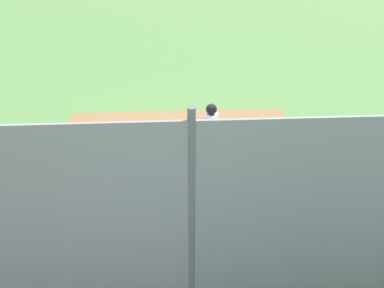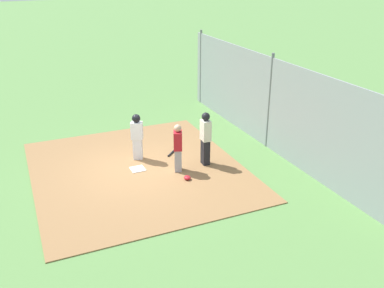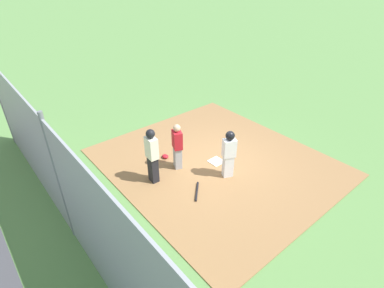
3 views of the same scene
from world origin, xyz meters
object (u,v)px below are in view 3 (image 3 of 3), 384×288
object	(u,v)px
catcher_mask	(165,156)
catcher	(177,146)
baseball_bat	(197,191)
runner	(229,152)
umpire	(152,155)
home_plate	(216,161)

from	to	relation	value
catcher_mask	catcher	bearing A→B (deg)	1.76
catcher	baseball_bat	bearing A→B (deg)	-82.51
runner	baseball_bat	bearing A→B (deg)	114.24
catcher	runner	bearing A→B (deg)	-34.34
catcher	umpire	bearing A→B (deg)	-152.94
umpire	home_plate	bearing A→B (deg)	-9.76
runner	umpire	bearing A→B (deg)	80.64
home_plate	catcher_mask	distance (m)	1.74
home_plate	catcher	world-z (taller)	catcher
runner	baseball_bat	xyz separation A→B (m)	(0.00, -1.25, -0.86)
home_plate	runner	xyz separation A→B (m)	(0.76, -0.25, 0.88)
baseball_bat	catcher_mask	world-z (taller)	catcher_mask
catcher_mask	baseball_bat	bearing A→B (deg)	-8.96
runner	baseball_bat	distance (m)	1.51
catcher	baseball_bat	size ratio (longest dim) A/B	1.92
home_plate	runner	distance (m)	1.19
catcher	runner	distance (m)	1.63
catcher	catcher_mask	world-z (taller)	catcher
runner	catcher_mask	size ratio (longest dim) A/B	6.55
home_plate	umpire	xyz separation A→B (m)	(-0.49, -2.15, 0.92)
home_plate	catcher	bearing A→B (deg)	-116.72
runner	baseball_bat	world-z (taller)	runner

